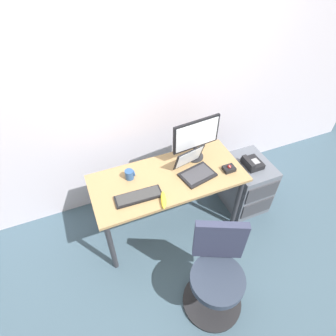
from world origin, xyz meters
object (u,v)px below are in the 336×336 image
laptop (194,168)px  coffee_mug (130,174)px  office_chair (216,274)px  banana (163,200)px  trackball_mouse (229,168)px  monitor_main (196,137)px  file_cabinet (246,184)px  keyboard (138,196)px  desk_phone (252,163)px

laptop → coffee_mug: (-0.58, 0.16, -0.01)m
office_chair → coffee_mug: bearing=111.8°
coffee_mug → banana: 0.42m
laptop → trackball_mouse: (0.32, -0.10, -0.03)m
coffee_mug → monitor_main: bearing=2.8°
laptop → trackball_mouse: size_ratio=3.29×
office_chair → monitor_main: monitor_main is taller
file_cabinet → office_chair: (-0.86, -0.84, 0.10)m
office_chair → trackball_mouse: office_chair is taller
file_cabinet → coffee_mug: coffee_mug is taller
monitor_main → banana: bearing=-140.5°
monitor_main → trackball_mouse: size_ratio=4.41×
file_cabinet → trackball_mouse: trackball_mouse is taller
keyboard → office_chair: bearing=-61.7°
office_chair → keyboard: size_ratio=2.20×
keyboard → coffee_mug: bearing=90.0°
desk_phone → banana: bearing=-169.2°
laptop → banana: bearing=-151.4°
desk_phone → keyboard: (-1.25, -0.08, 0.12)m
file_cabinet → laptop: laptop is taller
laptop → banana: size_ratio=1.91×
monitor_main → banana: 0.69m
desk_phone → trackball_mouse: bearing=-166.2°
monitor_main → banana: size_ratio=2.55×
office_chair → trackball_mouse: size_ratio=8.28×
desk_phone → trackball_mouse: size_ratio=1.82×
desk_phone → keyboard: size_ratio=0.48×
desk_phone → monitor_main: 0.71m
file_cabinet → office_chair: size_ratio=0.66×
keyboard → laptop: bearing=9.2°
banana → keyboard: bearing=146.0°
file_cabinet → coffee_mug: bearing=172.9°
trackball_mouse → banana: (-0.72, -0.12, -0.00)m
desk_phone → monitor_main: (-0.57, 0.21, 0.36)m
office_chair → file_cabinet: bearing=44.2°
office_chair → trackball_mouse: (0.50, 0.73, 0.36)m
keyboard → laptop: size_ratio=1.14×
office_chair → coffee_mug: (-0.40, 0.99, 0.38)m
laptop → banana: (-0.40, -0.22, -0.03)m
file_cabinet → keyboard: (-1.26, -0.10, 0.46)m
keyboard → monitor_main: bearing=23.0°
coffee_mug → office_chair: bearing=-68.2°
office_chair → keyboard: bearing=118.3°
office_chair → monitor_main: 1.22m
desk_phone → laptop: (-0.67, 0.01, 0.16)m
monitor_main → file_cabinet: bearing=-18.3°
keyboard → trackball_mouse: (0.90, -0.00, 0.01)m
office_chair → monitor_main: size_ratio=1.88×
office_chair → coffee_mug: size_ratio=10.04×
desk_phone → office_chair: (-0.85, -0.82, -0.23)m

